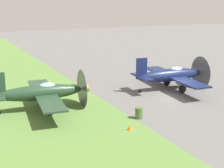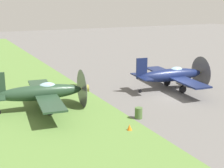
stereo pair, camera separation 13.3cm
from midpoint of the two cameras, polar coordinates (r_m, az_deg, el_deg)
The scene contains 7 objects.
ground_plane at distance 32.50m, azimuth 11.35°, elevation -2.10°, with size 160.00×160.00×0.00m, color #605E5B.
grass_verge at distance 27.01m, azimuth -10.28°, elevation -5.44°, with size 120.00×11.00×0.01m, color #567A38.
airplane_lead at distance 34.48m, azimuth 10.61°, elevation 1.56°, with size 10.52×8.34×3.73m.
airplane_wingman at distance 28.14m, azimuth -12.10°, elevation -1.45°, with size 10.35×8.21×3.67m.
ground_crew_chief at distance 35.87m, azimuth -5.42°, elevation 1.17°, with size 0.51×0.44×1.73m.
fuel_drum at distance 25.86m, azimuth 4.84°, elevation -5.11°, with size 0.60×0.60×0.90m, color #476633.
runway_marker_cone at distance 23.62m, azimuth 3.26°, elevation -7.60°, with size 0.36×0.36×0.44m, color orange.
Camera 2 is at (24.56, -19.25, 9.02)m, focal length 52.03 mm.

